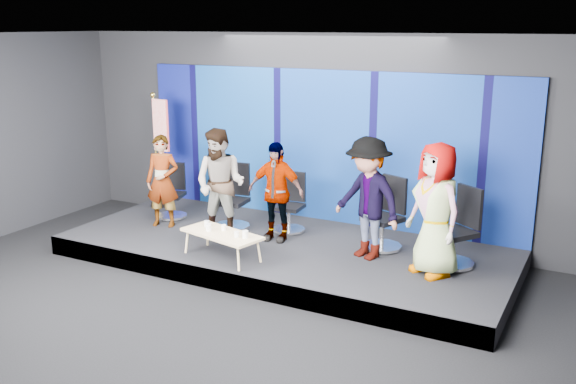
% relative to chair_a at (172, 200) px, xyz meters
% --- Properties ---
extents(ground, '(10.00, 10.00, 0.00)m').
position_rel_chair_a_xyz_m(ground, '(2.42, -2.80, -0.62)').
color(ground, black).
rests_on(ground, ground).
extents(room_walls, '(10.02, 8.02, 3.51)m').
position_rel_chair_a_xyz_m(room_walls, '(2.42, -2.80, 1.81)').
color(room_walls, black).
rests_on(room_walls, ground).
extents(riser, '(7.00, 3.00, 0.30)m').
position_rel_chair_a_xyz_m(riser, '(2.42, -0.30, -0.47)').
color(riser, black).
rests_on(riser, ground).
extents(backdrop, '(7.00, 0.08, 2.60)m').
position_rel_chair_a_xyz_m(backdrop, '(2.42, 1.15, 0.98)').
color(backdrop, '#090650').
rests_on(backdrop, riser).
extents(chair_a, '(0.68, 0.68, 0.96)m').
position_rel_chair_a_xyz_m(chair_a, '(0.00, 0.00, 0.00)').
color(chair_a, silver).
rests_on(chair_a, riser).
extents(panelist_a, '(0.65, 0.52, 1.56)m').
position_rel_chair_a_xyz_m(panelist_a, '(0.18, -0.47, 0.46)').
color(panelist_a, black).
rests_on(panelist_a, riser).
extents(chair_b, '(0.68, 0.68, 1.09)m').
position_rel_chair_a_xyz_m(chair_b, '(1.28, -0.01, 0.04)').
color(chair_b, silver).
rests_on(chair_b, riser).
extents(panelist_b, '(0.92, 0.76, 1.76)m').
position_rel_chair_a_xyz_m(panelist_b, '(1.37, -0.51, 0.57)').
color(panelist_b, black).
rests_on(panelist_b, riser).
extents(chair_c, '(0.59, 0.59, 0.98)m').
position_rel_chair_a_xyz_m(chair_c, '(2.21, 0.28, 0.00)').
color(chair_c, silver).
rests_on(chair_c, riser).
extents(panelist_c, '(0.95, 0.46, 1.58)m').
position_rel_chair_a_xyz_m(panelist_c, '(2.22, -0.22, 0.47)').
color(panelist_c, black).
rests_on(panelist_c, riser).
extents(chair_d, '(0.81, 0.81, 1.11)m').
position_rel_chair_a_xyz_m(chair_d, '(3.89, 0.19, 0.05)').
color(chair_d, silver).
rests_on(chair_d, riser).
extents(panelist_d, '(1.33, 1.05, 1.80)m').
position_rel_chair_a_xyz_m(panelist_d, '(3.78, -0.30, 0.58)').
color(panelist_d, black).
rests_on(panelist_d, riser).
extents(chair_e, '(0.89, 0.89, 1.14)m').
position_rel_chair_a_xyz_m(chair_e, '(5.03, -0.02, 0.06)').
color(chair_e, silver).
rests_on(chair_e, riser).
extents(panelist_e, '(1.07, 0.99, 1.84)m').
position_rel_chair_a_xyz_m(panelist_e, '(4.83, -0.49, 0.60)').
color(panelist_e, black).
rests_on(panelist_e, riser).
extents(coffee_table, '(1.34, 0.81, 0.39)m').
position_rel_chair_a_xyz_m(coffee_table, '(1.92, -1.31, 0.04)').
color(coffee_table, tan).
rests_on(coffee_table, riser).
extents(mug_a, '(0.08, 0.08, 0.09)m').
position_rel_chair_a_xyz_m(mug_a, '(1.56, -1.18, 0.12)').
color(mug_a, silver).
rests_on(mug_a, coffee_table).
extents(mug_b, '(0.09, 0.09, 0.10)m').
position_rel_chair_a_xyz_m(mug_b, '(1.70, -1.33, 0.12)').
color(mug_b, silver).
rests_on(mug_b, coffee_table).
extents(mug_c, '(0.07, 0.07, 0.08)m').
position_rel_chair_a_xyz_m(mug_c, '(1.88, -1.20, 0.11)').
color(mug_c, silver).
rests_on(mug_c, coffee_table).
extents(mug_d, '(0.07, 0.07, 0.08)m').
position_rel_chair_a_xyz_m(mug_d, '(2.22, -1.39, 0.11)').
color(mug_d, silver).
rests_on(mug_d, coffee_table).
extents(mug_e, '(0.09, 0.09, 0.11)m').
position_rel_chair_a_xyz_m(mug_e, '(2.35, -1.36, 0.12)').
color(mug_e, silver).
rests_on(mug_e, coffee_table).
extents(flag_stand, '(0.49, 0.29, 2.15)m').
position_rel_chair_a_xyz_m(flag_stand, '(-0.55, 0.40, 0.82)').
color(flag_stand, black).
rests_on(flag_stand, riser).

